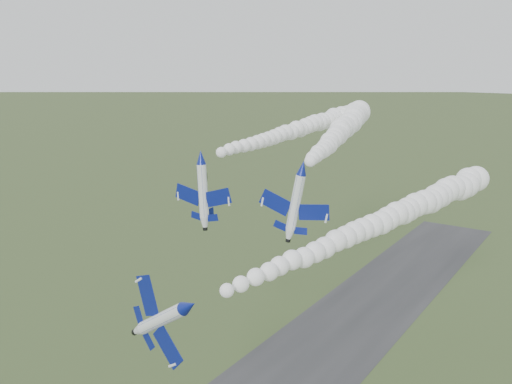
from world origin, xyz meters
TOP-DOWN VIEW (x-y plane):
  - jet_lead at (9.26, -0.61)m, footprint 6.81×14.28m
  - smoke_trail_jet_lead at (16.52, 40.17)m, footprint 16.68×75.37m
  - jet_pair_left at (-7.70, 22.99)m, footprint 10.89×13.11m
  - smoke_trail_jet_pair_left at (-9.89, 60.42)m, footprint 6.17×67.93m
  - jet_pair_right at (10.50, 23.32)m, footprint 10.36×12.24m
  - smoke_trail_jet_pair_right at (1.20, 55.24)m, footprint 22.32×59.92m

SIDE VIEW (x-z plane):
  - jet_lead at x=9.26m, z-range 27.57..37.54m
  - smoke_trail_jet_lead at x=16.52m, z-range 31.36..36.64m
  - jet_pair_left at x=-7.70m, z-range 43.03..46.29m
  - jet_pair_right at x=10.50m, z-range 43.13..46.54m
  - smoke_trail_jet_pair_left at x=-9.89m, z-range 43.21..47.78m
  - smoke_trail_jet_pair_right at x=1.20m, z-range 43.30..48.70m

